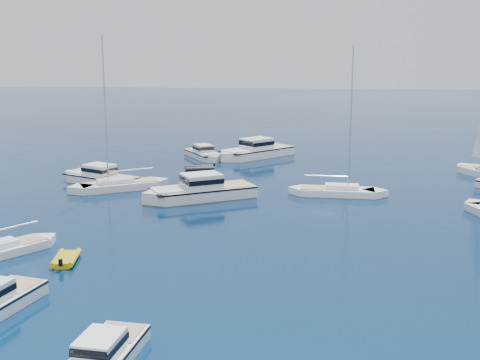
{
  "coord_description": "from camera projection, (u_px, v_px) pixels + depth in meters",
  "views": [
    {
      "loc": [
        4.9,
        -26.95,
        13.92
      ],
      "look_at": [
        -0.64,
        28.17,
        2.2
      ],
      "focal_mm": 46.4,
      "sensor_mm": 36.0,
      "label": 1
    }
  ],
  "objects": [
    {
      "name": "ground",
      "position": [
        194.0,
        347.0,
        29.6
      ],
      "size": [
        400.0,
        400.0,
        0.0
      ],
      "primitive_type": "plane",
      "color": "navy",
      "rests_on": "ground"
    },
    {
      "name": "motor_cruiser_centre",
      "position": [
        200.0,
        199.0,
        58.86
      ],
      "size": [
        11.92,
        8.89,
        3.07
      ],
      "primitive_type": null,
      "rotation": [
        0.0,
        0.0,
        2.09
      ],
      "color": "silver",
      "rests_on": "ground"
    },
    {
      "name": "motor_cruiser_far_l",
      "position": [
        99.0,
        183.0,
        65.7
      ],
      "size": [
        10.27,
        7.18,
        2.61
      ],
      "primitive_type": null,
      "rotation": [
        0.0,
        0.0,
        1.11
      ],
      "color": "silver",
      "rests_on": "ground"
    },
    {
      "name": "motor_cruiser_distant",
      "position": [
        255.0,
        157.0,
        81.48
      ],
      "size": [
        11.11,
        11.38,
        3.2
      ],
      "primitive_type": null,
      "rotation": [
        0.0,
        0.0,
        2.38
      ],
      "color": "white",
      "rests_on": "ground"
    },
    {
      "name": "motor_cruiser_horizon",
      "position": [
        204.0,
        158.0,
        80.84
      ],
      "size": [
        6.67,
        8.61,
        2.23
      ],
      "primitive_type": null,
      "rotation": [
        0.0,
        0.0,
        3.69
      ],
      "color": "silver",
      "rests_on": "ground"
    },
    {
      "name": "sailboat_fore",
      "position": [
        2.0,
        255.0,
        42.8
      ],
      "size": [
        7.06,
        8.69,
        13.19
      ],
      "primitive_type": null,
      "rotation": [
        0.0,
        0.0,
        2.53
      ],
      "color": "white",
      "rests_on": "ground"
    },
    {
      "name": "sailboat_mid_l",
      "position": [
        119.0,
        189.0,
        62.81
      ],
      "size": [
        10.8,
        7.87,
        15.94
      ],
      "primitive_type": null,
      "rotation": [
        0.0,
        0.0,
        2.1
      ],
      "color": "silver",
      "rests_on": "ground"
    },
    {
      "name": "sailboat_centre",
      "position": [
        337.0,
        195.0,
        60.31
      ],
      "size": [
        10.21,
        3.17,
        14.82
      ],
      "primitive_type": null,
      "rotation": [
        0.0,
        0.0,
        4.66
      ],
      "color": "white",
      "rests_on": "ground"
    },
    {
      "name": "tender_yellow",
      "position": [
        66.0,
        262.0,
        41.37
      ],
      "size": [
        2.3,
        3.45,
        0.95
      ],
      "primitive_type": null,
      "rotation": [
        0.0,
        0.0,
        0.17
      ],
      "color": "#C0A00B",
      "rests_on": "ground"
    },
    {
      "name": "tender_grey_far",
      "position": [
        199.0,
        170.0,
        72.76
      ],
      "size": [
        3.95,
        2.9,
        0.95
      ],
      "primitive_type": null,
      "rotation": [
        0.0,
        0.0,
        1.87
      ],
      "color": "black",
      "rests_on": "ground"
    }
  ]
}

